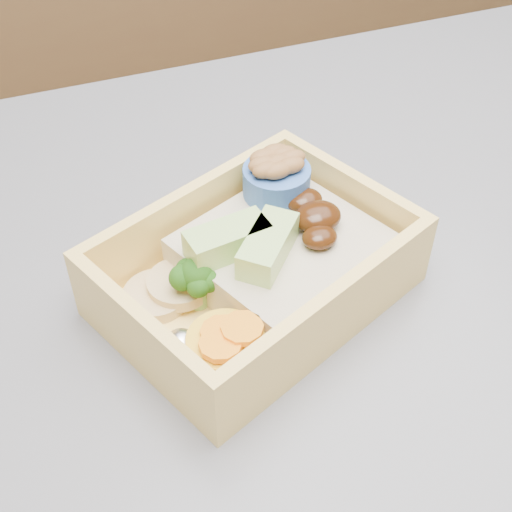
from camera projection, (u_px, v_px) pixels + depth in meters
name	position (u px, v px, depth m)	size (l,w,h in m)	color
bento_box	(261.00, 263.00, 0.47)	(0.23, 0.20, 0.07)	#FFD369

